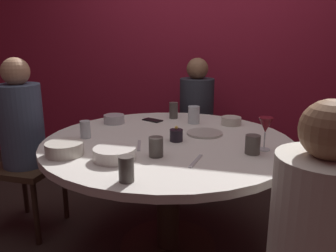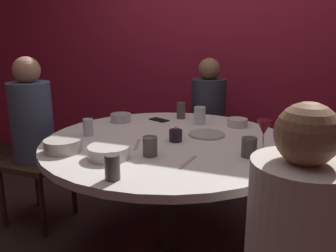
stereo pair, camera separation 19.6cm
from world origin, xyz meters
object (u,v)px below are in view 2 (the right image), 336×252
(cup_by_right_diner, at_px, (88,127))
(cup_beside_wine, at_px, (181,111))
(bowl_sauce_side, at_px, (63,145))
(bowl_serving_large, at_px, (121,118))
(candle_holder, at_px, (176,135))
(dinner_plate, at_px, (207,134))
(seated_diner_left, at_px, (32,125))
(seated_diner_back, at_px, (208,111))
(seated_diner_front_right, at_px, (297,230))
(wine_glass, at_px, (264,129))
(dining_table, at_px, (168,161))
(cup_by_left_diner, at_px, (150,146))
(bowl_small_white, at_px, (237,122))
(cup_near_candle, at_px, (249,147))
(bowl_salad_center, at_px, (109,152))
(cell_phone, at_px, (159,120))
(cup_center_front, at_px, (112,167))
(cup_far_edge, at_px, (200,115))

(cup_by_right_diner, height_order, cup_beside_wine, cup_beside_wine)
(bowl_sauce_side, distance_m, cup_beside_wine, 0.98)
(bowl_serving_large, relative_size, cup_beside_wine, 1.22)
(candle_holder, xyz_separation_m, bowl_sauce_side, (-0.49, -0.37, -0.00))
(dinner_plate, height_order, cup_beside_wine, cup_beside_wine)
(seated_diner_left, xyz_separation_m, cup_beside_wine, (0.90, 0.52, 0.06))
(seated_diner_back, bearing_deg, dinner_plate, 13.42)
(seated_diner_front_right, relative_size, wine_glass, 6.35)
(wine_glass, bearing_deg, dining_table, 173.84)
(dining_table, relative_size, cup_by_left_diner, 14.56)
(bowl_serving_large, height_order, cup_by_right_diner, cup_by_right_diner)
(cup_by_left_diner, bearing_deg, wine_glass, 24.58)
(bowl_small_white, bearing_deg, cup_near_candle, -75.11)
(cup_beside_wine, bearing_deg, bowl_salad_center, -94.39)
(seated_diner_left, bearing_deg, bowl_salad_center, -25.47)
(cup_by_left_diner, distance_m, cup_by_right_diner, 0.53)
(bowl_serving_large, distance_m, cup_near_candle, 1.02)
(candle_holder, relative_size, bowl_sauce_side, 0.47)
(seated_diner_front_right, bearing_deg, candle_holder, -1.40)
(wine_glass, relative_size, cell_phone, 1.26)
(wine_glass, xyz_separation_m, cell_phone, (-0.76, 0.47, -0.12))
(candle_holder, bearing_deg, bowl_small_white, 59.17)
(candle_holder, distance_m, cell_phone, 0.51)
(seated_diner_left, height_order, candle_holder, seated_diner_left)
(bowl_serving_large, bearing_deg, cup_near_candle, -23.58)
(cell_phone, xyz_separation_m, cup_by_right_diner, (-0.26, -0.50, 0.05))
(seated_diner_front_right, distance_m, dinner_plate, 1.02)
(bowl_salad_center, xyz_separation_m, cup_by_right_diner, (-0.31, 0.30, 0.02))
(bowl_serving_large, distance_m, cup_center_front, 1.00)
(bowl_salad_center, xyz_separation_m, cup_center_front, (0.15, -0.22, 0.02))
(bowl_salad_center, height_order, cup_center_front, cup_center_front)
(dining_table, distance_m, cup_center_front, 0.65)
(cup_center_front, bearing_deg, bowl_small_white, 72.00)
(dining_table, relative_size, cup_far_edge, 12.18)
(seated_diner_front_right, relative_size, cup_center_front, 10.26)
(wine_glass, height_order, bowl_serving_large, wine_glass)
(seated_diner_back, xyz_separation_m, cell_phone, (-0.22, -0.55, 0.03))
(cell_phone, relative_size, cup_by_left_diner, 1.41)
(seated_diner_left, distance_m, cup_near_candle, 1.48)
(dinner_plate, xyz_separation_m, cup_by_left_diner, (-0.17, -0.45, 0.04))
(seated_diner_back, height_order, cup_by_right_diner, seated_diner_back)
(candle_holder, xyz_separation_m, cup_far_edge, (0.02, 0.43, 0.02))
(wine_glass, relative_size, dinner_plate, 0.80)
(bowl_small_white, bearing_deg, cup_far_edge, -174.45)
(dinner_plate, distance_m, bowl_small_white, 0.31)
(dining_table, xyz_separation_m, cup_beside_wine, (-0.09, 0.52, 0.19))
(candle_holder, relative_size, cup_by_left_diner, 0.91)
(wine_glass, distance_m, cell_phone, 0.90)
(bowl_small_white, xyz_separation_m, cup_by_right_diner, (-0.81, -0.53, 0.02))
(cup_near_candle, distance_m, cup_by_left_diner, 0.49)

